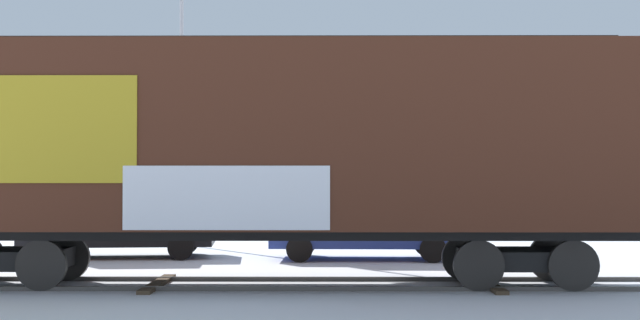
# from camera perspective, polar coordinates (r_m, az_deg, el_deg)

# --- Properties ---
(ground_plane) EXTENTS (260.00, 260.00, 0.00)m
(ground_plane) POSITION_cam_1_polar(r_m,az_deg,el_deg) (15.65, -0.50, -8.73)
(ground_plane) COLOR silver
(track) EXTENTS (60.02, 3.92, 0.08)m
(track) POSITION_cam_1_polar(r_m,az_deg,el_deg) (15.86, -8.73, -8.47)
(track) COLOR #4C4742
(track) RESTS_ON ground_plane
(freight_car) EXTENTS (14.12, 3.39, 4.71)m
(freight_car) POSITION_cam_1_polar(r_m,az_deg,el_deg) (15.59, -4.00, 1.22)
(freight_car) COLOR #472316
(freight_car) RESTS_ON ground_plane
(flagpole) EXTENTS (1.28, 0.55, 8.65)m
(flagpole) POSITION_cam_1_polar(r_m,az_deg,el_deg) (25.59, -10.00, 6.09)
(flagpole) COLOR silver
(flagpole) RESTS_ON ground_plane
(hillside) EXTENTS (136.27, 36.42, 13.82)m
(hillside) POSITION_cam_1_polar(r_m,az_deg,el_deg) (75.64, 1.51, 1.00)
(hillside) COLOR slate
(hillside) RESTS_ON ground_plane
(parked_car_black) EXTENTS (4.94, 2.36, 1.65)m
(parked_car_black) POSITION_cam_1_polar(r_m,az_deg,el_deg) (21.73, -13.86, -4.41)
(parked_car_black) COLOR black
(parked_car_black) RESTS_ON ground_plane
(parked_car_blue) EXTENTS (4.71, 2.00, 1.60)m
(parked_car_blue) POSITION_cam_1_polar(r_m,az_deg,el_deg) (20.73, 3.04, -4.61)
(parked_car_blue) COLOR navy
(parked_car_blue) RESTS_ON ground_plane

